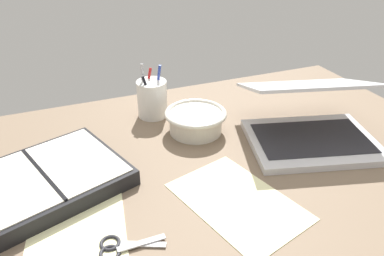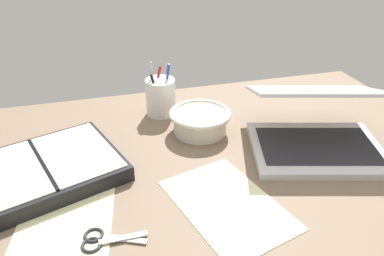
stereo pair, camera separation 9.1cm
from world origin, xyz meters
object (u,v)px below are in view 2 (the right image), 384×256
object	(u,v)px
planner	(44,170)
scissors	(100,240)
pen_cup	(161,97)
bowl	(200,121)
laptop	(316,128)

from	to	relation	value
planner	scissors	distance (cm)	25.67
scissors	pen_cup	bearing A→B (deg)	78.33
pen_cup	bowl	bearing A→B (deg)	-59.00
bowl	scissors	world-z (taller)	bowl
laptop	scissors	size ratio (longest dim) A/B	3.24
laptop	bowl	world-z (taller)	laptop
laptop	bowl	bearing A→B (deg)	166.10
pen_cup	laptop	bearing A→B (deg)	-39.45
bowl	planner	world-z (taller)	bowl
bowl	planner	distance (cm)	41.40
laptop	bowl	xyz separation A→B (cm)	(-26.31, 14.76, -1.80)
planner	bowl	bearing A→B (deg)	-4.46
laptop	pen_cup	distance (cm)	44.69
planner	scissors	bearing A→B (deg)	-83.71
bowl	pen_cup	distance (cm)	16.04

